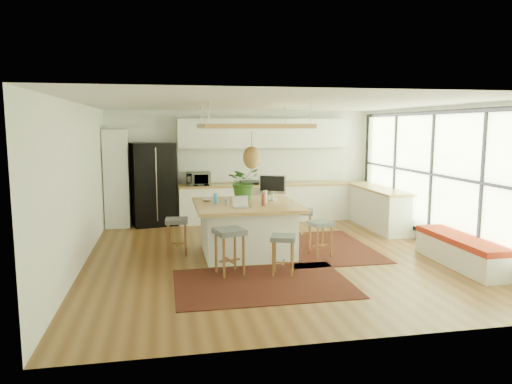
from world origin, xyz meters
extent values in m
plane|color=brown|center=(0.00, 0.00, 0.00)|extent=(7.00, 7.00, 0.00)
plane|color=white|center=(0.00, 0.00, 2.70)|extent=(7.00, 7.00, 0.00)
plane|color=white|center=(0.00, 3.50, 1.35)|extent=(6.50, 0.00, 6.50)
plane|color=white|center=(0.00, -3.50, 1.35)|extent=(6.50, 0.00, 6.50)
plane|color=white|center=(-3.25, 0.00, 1.35)|extent=(0.00, 7.00, 7.00)
plane|color=white|center=(3.25, 0.00, 1.35)|extent=(0.00, 7.00, 7.00)
cube|color=white|center=(-2.95, 3.18, 1.12)|extent=(0.55, 0.60, 2.25)
cube|color=white|center=(0.55, 3.18, 0.44)|extent=(4.20, 0.60, 0.88)
cube|color=#B17F3E|center=(0.55, 3.18, 0.90)|extent=(4.24, 0.64, 0.05)
cube|color=white|center=(0.55, 3.48, 1.35)|extent=(4.20, 0.02, 0.80)
cube|color=white|center=(0.55, 3.32, 2.15)|extent=(4.20, 0.34, 0.70)
cube|color=white|center=(2.93, 2.00, 0.44)|extent=(0.60, 2.50, 0.88)
cube|color=#B17F3E|center=(2.93, 2.00, 0.90)|extent=(0.64, 2.54, 0.05)
cube|color=black|center=(-0.48, -1.47, 0.01)|extent=(2.60, 1.80, 0.01)
cube|color=black|center=(1.08, 0.40, 0.01)|extent=(1.80, 2.60, 0.01)
imported|color=#A5A5AA|center=(-1.08, 3.13, 1.12)|extent=(0.57, 0.32, 0.38)
imported|color=#1E4C19|center=(-0.39, 0.80, 1.20)|extent=(0.91, 0.93, 0.54)
imported|color=white|center=(-1.10, 0.61, 0.95)|extent=(0.20, 0.20, 0.05)
cylinder|color=#378ADC|center=(-0.97, 0.37, 1.03)|extent=(0.07, 0.07, 0.19)
cylinder|color=#B8B8BF|center=(-0.82, 0.12, 1.03)|extent=(0.07, 0.07, 0.19)
cylinder|color=brown|center=(-0.17, -0.03, 1.03)|extent=(0.07, 0.07, 0.19)
cylinder|color=white|center=(-0.07, 0.32, 1.03)|extent=(0.07, 0.07, 0.19)
camera|label=1|loc=(-1.87, -8.12, 2.32)|focal=33.34mm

